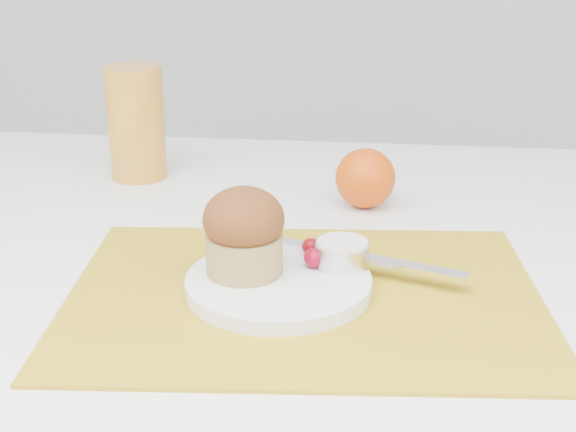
# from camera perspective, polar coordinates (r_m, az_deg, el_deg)

# --- Properties ---
(placemat) EXTENTS (0.47, 0.36, 0.00)m
(placemat) POSITION_cam_1_polar(r_m,az_deg,el_deg) (0.76, 1.16, -5.67)
(placemat) COLOR #BA9319
(placemat) RESTS_ON table
(plate) EXTENTS (0.23, 0.23, 0.01)m
(plate) POSITION_cam_1_polar(r_m,az_deg,el_deg) (0.77, -0.68, -4.86)
(plate) COLOR white
(plate) RESTS_ON placemat
(ramekin) EXTENTS (0.06, 0.06, 0.02)m
(ramekin) POSITION_cam_1_polar(r_m,az_deg,el_deg) (0.78, 3.87, -2.77)
(ramekin) COLOR silver
(ramekin) RESTS_ON plate
(cream) EXTENTS (0.06, 0.06, 0.01)m
(cream) POSITION_cam_1_polar(r_m,az_deg,el_deg) (0.78, 3.89, -2.00)
(cream) COLOR silver
(cream) RESTS_ON ramekin
(raspberry_near) EXTENTS (0.02, 0.02, 0.02)m
(raspberry_near) POSITION_cam_1_polar(r_m,az_deg,el_deg) (0.81, 1.65, -2.17)
(raspberry_near) COLOR #510207
(raspberry_near) RESTS_ON plate
(raspberry_far) EXTENTS (0.02, 0.02, 0.02)m
(raspberry_far) POSITION_cam_1_polar(r_m,az_deg,el_deg) (0.78, 1.92, -2.98)
(raspberry_far) COLOR #5E0211
(raspberry_far) RESTS_ON plate
(butter_knife) EXTENTS (0.19, 0.08, 0.00)m
(butter_knife) POSITION_cam_1_polar(r_m,az_deg,el_deg) (0.80, 5.90, -3.07)
(butter_knife) COLOR white
(butter_knife) RESTS_ON plate
(orange) EXTENTS (0.07, 0.07, 0.07)m
(orange) POSITION_cam_1_polar(r_m,az_deg,el_deg) (0.99, 5.52, 2.69)
(orange) COLOR #D64B07
(orange) RESTS_ON table
(juice_glass) EXTENTS (0.09, 0.09, 0.15)m
(juice_glass) POSITION_cam_1_polar(r_m,az_deg,el_deg) (1.10, -10.75, 6.54)
(juice_glass) COLOR orange
(juice_glass) RESTS_ON table
(muffin) EXTENTS (0.08, 0.08, 0.09)m
(muffin) POSITION_cam_1_polar(r_m,az_deg,el_deg) (0.76, -3.16, -1.12)
(muffin) COLOR #A78C51
(muffin) RESTS_ON plate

